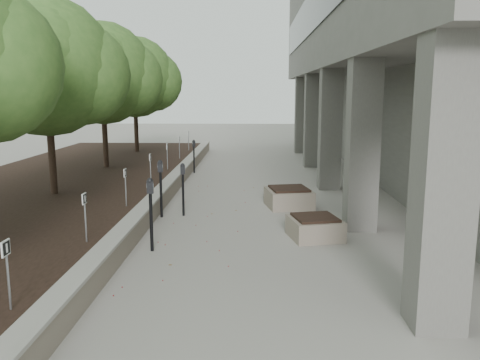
# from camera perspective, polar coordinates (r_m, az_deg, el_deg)

# --- Properties ---
(ground) EXTENTS (90.00, 90.00, 0.00)m
(ground) POSITION_cam_1_polar(r_m,az_deg,el_deg) (6.49, -6.71, -19.98)
(ground) COLOR gray
(ground) RESTS_ON ground
(retaining_wall) EXTENTS (0.39, 26.00, 0.50)m
(retaining_wall) POSITION_cam_1_polar(r_m,az_deg,el_deg) (15.09, -8.68, -1.39)
(retaining_wall) COLOR gray
(retaining_wall) RESTS_ON ground
(planting_bed) EXTENTS (7.00, 26.00, 0.40)m
(planting_bed) POSITION_cam_1_polar(r_m,az_deg,el_deg) (16.17, -21.60, -1.40)
(planting_bed) COLOR black
(planting_bed) RESTS_ON ground
(crabapple_tree_3) EXTENTS (4.60, 4.00, 5.44)m
(crabapple_tree_3) POSITION_cam_1_polar(r_m,az_deg,el_deg) (14.68, -21.35, 9.00)
(crabapple_tree_3) COLOR #376125
(crabapple_tree_3) RESTS_ON planting_bed
(crabapple_tree_4) EXTENTS (4.60, 4.00, 5.44)m
(crabapple_tree_4) POSITION_cam_1_polar(r_m,az_deg,el_deg) (19.39, -15.57, 9.45)
(crabapple_tree_4) COLOR #376125
(crabapple_tree_4) RESTS_ON planting_bed
(crabapple_tree_5) EXTENTS (4.60, 4.00, 5.44)m
(crabapple_tree_5) POSITION_cam_1_polar(r_m,az_deg,el_deg) (24.22, -12.07, 9.67)
(crabapple_tree_5) COLOR #376125
(crabapple_tree_5) RESTS_ON planting_bed
(parking_sign_2) EXTENTS (0.04, 0.22, 0.96)m
(parking_sign_2) POSITION_cam_1_polar(r_m,az_deg,el_deg) (7.25, -25.26, -9.94)
(parking_sign_2) COLOR black
(parking_sign_2) RESTS_ON planting_bed
(parking_sign_3) EXTENTS (0.04, 0.22, 0.96)m
(parking_sign_3) POSITION_cam_1_polar(r_m,az_deg,el_deg) (9.89, -17.47, -4.17)
(parking_sign_3) COLOR black
(parking_sign_3) RESTS_ON planting_bed
(parking_sign_4) EXTENTS (0.04, 0.22, 0.96)m
(parking_sign_4) POSITION_cam_1_polar(r_m,az_deg,el_deg) (12.69, -13.09, -0.85)
(parking_sign_4) COLOR black
(parking_sign_4) RESTS_ON planting_bed
(parking_sign_5) EXTENTS (0.04, 0.22, 0.96)m
(parking_sign_5) POSITION_cam_1_polar(r_m,az_deg,el_deg) (15.57, -10.32, 1.26)
(parking_sign_5) COLOR black
(parking_sign_5) RESTS_ON planting_bed
(parking_sign_6) EXTENTS (0.04, 0.22, 0.96)m
(parking_sign_6) POSITION_cam_1_polar(r_m,az_deg,el_deg) (18.48, -8.41, 2.71)
(parking_sign_6) COLOR black
(parking_sign_6) RESTS_ON planting_bed
(parking_sign_7) EXTENTS (0.04, 0.22, 0.96)m
(parking_sign_7) POSITION_cam_1_polar(r_m,az_deg,el_deg) (21.42, -7.02, 3.76)
(parking_sign_7) COLOR black
(parking_sign_7) RESTS_ON planting_bed
(parking_sign_8) EXTENTS (0.04, 0.22, 0.96)m
(parking_sign_8) POSITION_cam_1_polar(r_m,az_deg,el_deg) (24.37, -5.97, 4.56)
(parking_sign_8) COLOR black
(parking_sign_8) RESTS_ON planting_bed
(parking_meter_2) EXTENTS (0.16, 0.12, 1.54)m
(parking_meter_2) POSITION_cam_1_polar(r_m,az_deg,el_deg) (10.25, -10.26, -3.98)
(parking_meter_2) COLOR black
(parking_meter_2) RESTS_ON ground
(parking_meter_3) EXTENTS (0.16, 0.11, 1.52)m
(parking_meter_3) POSITION_cam_1_polar(r_m,az_deg,el_deg) (12.97, -9.14, -1.01)
(parking_meter_3) COLOR black
(parking_meter_3) RESTS_ON ground
(parking_meter_4) EXTENTS (0.16, 0.13, 1.41)m
(parking_meter_4) POSITION_cam_1_polar(r_m,az_deg,el_deg) (13.06, -6.61, -1.11)
(parking_meter_4) COLOR black
(parking_meter_4) RESTS_ON ground
(parking_meter_5) EXTENTS (0.16, 0.14, 1.35)m
(parking_meter_5) POSITION_cam_1_polar(r_m,az_deg,el_deg) (19.93, -5.35, 2.73)
(parking_meter_5) COLOR black
(parking_meter_5) RESTS_ON ground
(planter_front) EXTENTS (1.29, 1.29, 0.50)m
(planter_front) POSITION_cam_1_polar(r_m,az_deg,el_deg) (11.23, 8.66, -5.41)
(planter_front) COLOR gray
(planter_front) RESTS_ON ground
(planter_back) EXTENTS (1.42, 1.42, 0.57)m
(planter_back) POSITION_cam_1_polar(r_m,az_deg,el_deg) (14.11, 5.68, -1.99)
(planter_back) COLOR gray
(planter_back) RESTS_ON ground
(berry_scatter) EXTENTS (3.30, 14.10, 0.02)m
(berry_scatter) POSITION_cam_1_polar(r_m,az_deg,el_deg) (11.07, -3.48, -6.84)
(berry_scatter) COLOR maroon
(berry_scatter) RESTS_ON ground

